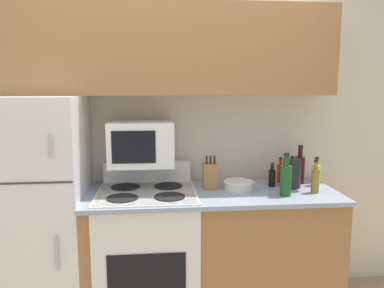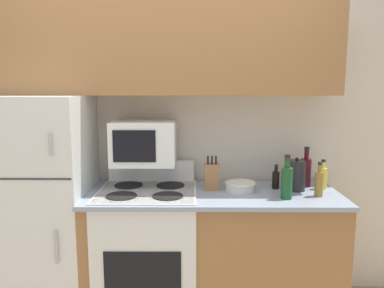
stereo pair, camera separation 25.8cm
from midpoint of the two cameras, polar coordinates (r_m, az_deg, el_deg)
wall_back at (r=2.97m, az=-7.00°, el=1.27°), size 8.00×0.05×2.55m
lower_cabinets at (r=2.86m, az=0.36°, el=-16.07°), size 1.79×0.66×0.92m
refrigerator at (r=2.90m, az=-25.23°, el=-9.37°), size 0.69×0.66×1.60m
upper_cabinets at (r=2.76m, az=-7.36°, el=14.00°), size 2.48×0.33×0.64m
stove at (r=2.84m, az=-9.46°, el=-15.98°), size 0.70×0.64×1.09m
microwave at (r=2.75m, az=-10.41°, el=0.06°), size 0.46×0.33×0.32m
knife_block at (r=2.73m, az=0.09°, el=-4.92°), size 0.10×0.10×0.25m
bowl at (r=2.74m, az=4.46°, el=-6.25°), size 0.22×0.22×0.06m
bottle_vinegar at (r=2.74m, az=15.74°, el=-5.29°), size 0.06×0.06×0.24m
bottle_hot_sauce at (r=2.98m, az=10.88°, el=-4.30°), size 0.05×0.05×0.20m
bottle_cooking_spray at (r=2.94m, az=16.06°, el=-4.49°), size 0.06×0.06×0.22m
bottle_soy_sauce at (r=2.85m, az=9.56°, el=-5.03°), size 0.05×0.05×0.18m
bottle_wine_red at (r=2.97m, az=13.71°, el=-3.66°), size 0.08×0.08×0.30m
bottle_wine_green at (r=2.61m, az=11.38°, el=-5.29°), size 0.08×0.08×0.30m
kettle at (r=2.84m, az=12.48°, el=-4.37°), size 0.13×0.13×0.24m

